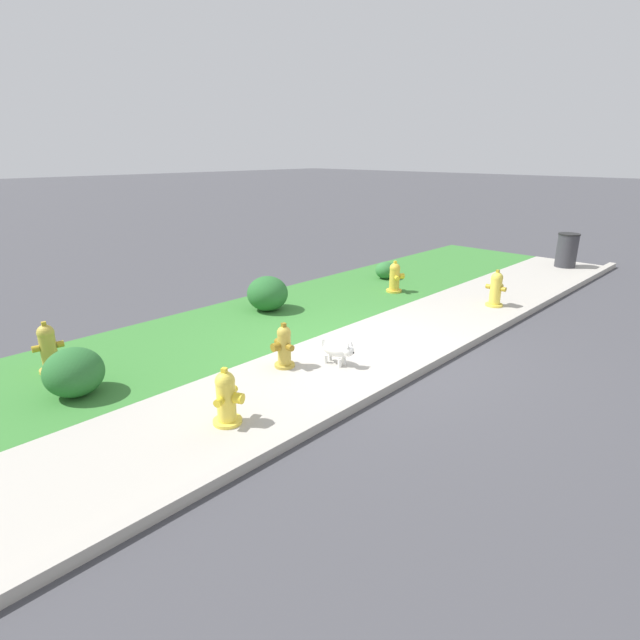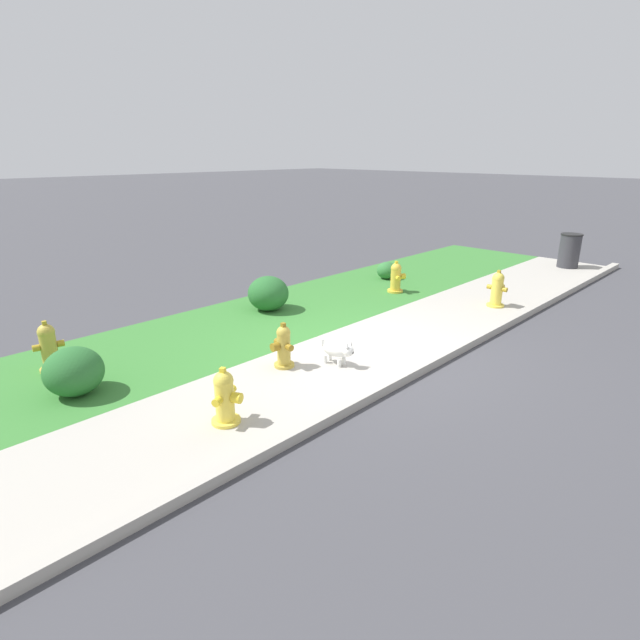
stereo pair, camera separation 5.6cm
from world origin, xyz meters
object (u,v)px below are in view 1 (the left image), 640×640
Objects in this scene: shrub_bush_near_lamp at (268,294)px; shrub_bush_far_verge at (74,372)px; fire_hydrant_mid_block at (48,348)px; shrub_bush_mid_verge at (385,270)px; fire_hydrant_near_corner at (284,347)px; fire_hydrant_by_grass_verge at (395,277)px; trash_bin at (567,250)px; small_white_dog at (338,350)px; fire_hydrant_across_street at (227,398)px; fire_hydrant_at_driveway at (496,289)px.

shrub_bush_near_lamp is 4.03m from shrub_bush_far_verge.
fire_hydrant_mid_block is 7.44m from shrub_bush_mid_verge.
fire_hydrant_near_corner is 0.97× the size of fire_hydrant_by_grass_verge.
trash_bin is 8.28m from shrub_bush_near_lamp.
fire_hydrant_by_grass_verge is at bearing 107.60° from small_white_dog.
fire_hydrant_near_corner reaches higher than shrub_bush_far_verge.
shrub_bush_near_lamp is at bearing 178.15° from shrub_bush_mid_verge.
fire_hydrant_across_street is at bearing -179.36° from trash_bin.
shrub_bush_mid_verge is (4.55, 2.56, -0.02)m from small_white_dog.
fire_hydrant_mid_block reaches higher than fire_hydrant_near_corner.
fire_hydrant_at_driveway is 2.90m from shrub_bush_mid_verge.
shrub_bush_near_lamp is (-2.73, 0.97, 0.01)m from fire_hydrant_by_grass_verge.
fire_hydrant_near_corner is 4.47m from fire_hydrant_by_grass_verge.
shrub_bush_far_verge is at bearing -56.59° from fire_hydrant_by_grass_verge.
shrub_bush_near_lamp is at bearing -161.10° from fire_hydrant_across_street.
trash_bin reaches higher than shrub_bush_far_verge.
fire_hydrant_mid_block is at bearing -139.97° from small_white_dog.
trash_bin reaches higher than fire_hydrant_across_street.
fire_hydrant_at_driveway is 1.00× the size of fire_hydrant_mid_block.
fire_hydrant_by_grass_verge is (-0.49, 2.03, -0.03)m from fire_hydrant_at_driveway.
fire_hydrant_across_street is 4.18m from shrub_bush_near_lamp.
trash_bin is at bearing -31.76° from shrub_bush_mid_verge.
fire_hydrant_near_corner is 5.52m from shrub_bush_mid_verge.
small_white_dog is at bearing -33.60° from fire_hydrant_mid_block.
fire_hydrant_near_corner is at bearing -125.69° from shrub_bush_near_lamp.
fire_hydrant_across_street is 2.12m from shrub_bush_far_verge.
fire_hydrant_at_driveway reaches higher than fire_hydrant_near_corner.
fire_hydrant_at_driveway is at bearing -13.54° from fire_hydrant_mid_block.
shrub_bush_far_verge reaches higher than shrub_bush_mid_verge.
fire_hydrant_at_driveway is 7.43m from shrub_bush_far_verge.
fire_hydrant_mid_block reaches higher than fire_hydrant_by_grass_verge.
fire_hydrant_across_street reaches higher than fire_hydrant_near_corner.
fire_hydrant_mid_block is at bearing 166.76° from trash_bin.
fire_hydrant_mid_block is 1.54× the size of shrub_bush_mid_verge.
shrub_bush_far_verge is at bearing -127.80° from small_white_dog.
shrub_bush_far_verge is at bearing -173.67° from shrub_bush_mid_verge.
small_white_dog is (-3.73, -1.71, -0.10)m from fire_hydrant_by_grass_verge.
fire_hydrant_near_corner is at bearing -179.48° from fire_hydrant_across_street.
fire_hydrant_mid_block reaches higher than shrub_bush_far_verge.
shrub_bush_mid_verge is (7.43, -0.12, -0.15)m from fire_hydrant_mid_block.
shrub_bush_far_verge is at bearing -82.76° from fire_hydrant_mid_block.
shrub_bush_near_lamp reaches higher than shrub_bush_mid_verge.
fire_hydrant_across_street is 0.99× the size of fire_hydrant_by_grass_verge.
fire_hydrant_at_driveway is 0.83× the size of trash_bin.
shrub_bush_mid_verge is (5.12, 2.07, -0.11)m from fire_hydrant_near_corner.
fire_hydrant_near_corner is 3.18m from fire_hydrant_mid_block.
shrub_bush_mid_verge is at bearing 148.24° from trash_bin.
fire_hydrant_by_grass_verge is at bearing -67.23° from fire_hydrant_near_corner.
fire_hydrant_across_street is at bearing -136.61° from shrub_bush_near_lamp.
fire_hydrant_near_corner is 4.87m from fire_hydrant_at_driveway.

